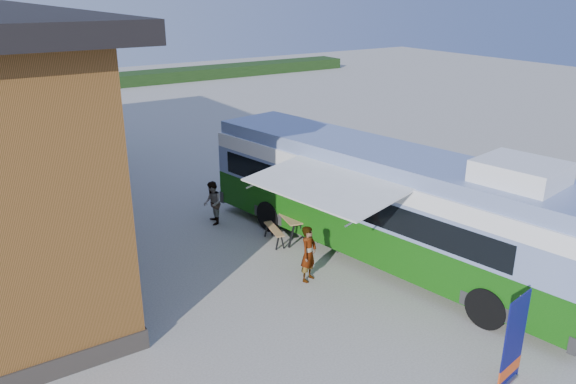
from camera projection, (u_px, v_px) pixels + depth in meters
ground at (358, 276)px, 16.69m from camera, size 100.00×100.00×0.00m
hedge at (155, 77)px, 50.52m from camera, size 40.00×3.00×1.00m
bus at (384, 199)px, 17.29m from camera, size 5.03×13.46×4.05m
awning at (333, 181)px, 15.76m from camera, size 3.55×4.94×0.54m
banner at (513, 349)px, 11.87m from camera, size 0.93×0.29×2.15m
picnic_table at (291, 223)px, 18.85m from camera, size 1.73×1.60×0.85m
person_a at (309, 254)px, 16.17m from camera, size 0.73×0.63×1.69m
person_b at (212, 203)px, 20.11m from camera, size 0.81×0.92×1.59m
slurry_tanker at (23, 124)px, 29.47m from camera, size 3.33×5.85×2.29m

